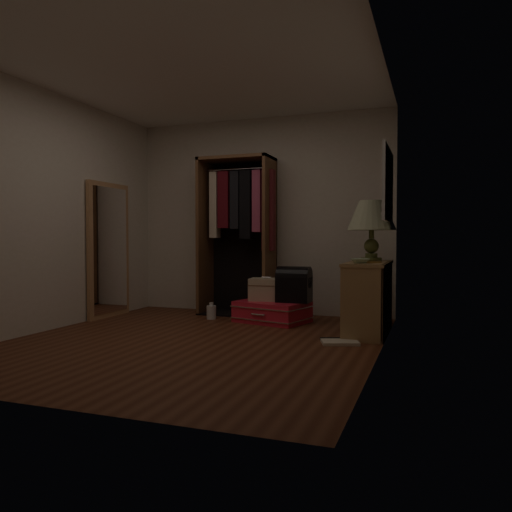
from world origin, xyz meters
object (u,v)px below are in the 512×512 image
at_px(pink_suitcase, 272,312).
at_px(train_case, 266,289).
at_px(table_lamp, 372,217).
at_px(open_wardrobe, 240,221).
at_px(black_bag, 294,284).
at_px(white_jug, 211,312).
at_px(floor_mirror, 109,250).
at_px(console_bookshelf, 368,295).

height_order(pink_suitcase, train_case, train_case).
relative_size(train_case, table_lamp, 0.61).
height_order(open_wardrobe, table_lamp, open_wardrobe).
bearing_deg(black_bag, white_jug, -175.55).
xyz_separation_m(floor_mirror, table_lamp, (3.24, 0.23, 0.38)).
xyz_separation_m(console_bookshelf, black_bag, (-0.89, 0.28, 0.07)).
bearing_deg(train_case, floor_mirror, -176.23).
bearing_deg(table_lamp, pink_suitcase, 175.72).
xyz_separation_m(pink_suitcase, white_jug, (-0.78, -0.04, -0.04)).
distance_m(pink_suitcase, white_jug, 0.78).
distance_m(console_bookshelf, pink_suitcase, 1.22).
relative_size(floor_mirror, pink_suitcase, 1.80).
relative_size(pink_suitcase, black_bag, 2.24).
distance_m(floor_mirror, table_lamp, 3.27).
relative_size(black_bag, white_jug, 2.05).
bearing_deg(black_bag, floor_mirror, -170.50).
bearing_deg(floor_mirror, open_wardrobe, 27.44).
xyz_separation_m(open_wardrobe, black_bag, (0.86, -0.45, -0.76)).
distance_m(train_case, table_lamp, 1.52).
xyz_separation_m(console_bookshelf, open_wardrobe, (-1.75, 0.73, 0.83)).
xyz_separation_m(console_bookshelf, train_case, (-1.25, 0.31, -0.01)).
bearing_deg(floor_mirror, train_case, 10.12).
bearing_deg(pink_suitcase, black_bag, 16.45).
distance_m(train_case, black_bag, 0.37).
bearing_deg(console_bookshelf, pink_suitcase, 166.58).
relative_size(pink_suitcase, white_jug, 4.58).
bearing_deg(train_case, pink_suitcase, -29.74).
relative_size(open_wardrobe, pink_suitcase, 2.18).
xyz_separation_m(black_bag, table_lamp, (0.90, -0.09, 0.77)).
height_order(black_bag, table_lamp, table_lamp).
height_order(train_case, white_jug, train_case).
bearing_deg(train_case, open_wardrobe, 134.14).
bearing_deg(black_bag, train_case, 176.48).
bearing_deg(black_bag, console_bookshelf, -15.90).
bearing_deg(open_wardrobe, pink_suitcase, -37.46).
relative_size(floor_mirror, table_lamp, 2.46).
bearing_deg(train_case, console_bookshelf, -20.51).
bearing_deg(table_lamp, black_bag, 174.08).
bearing_deg(table_lamp, floor_mirror, -175.95).
relative_size(console_bookshelf, table_lamp, 1.62).
xyz_separation_m(console_bookshelf, white_jug, (-1.94, 0.23, -0.30)).
height_order(console_bookshelf, white_jug, console_bookshelf).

